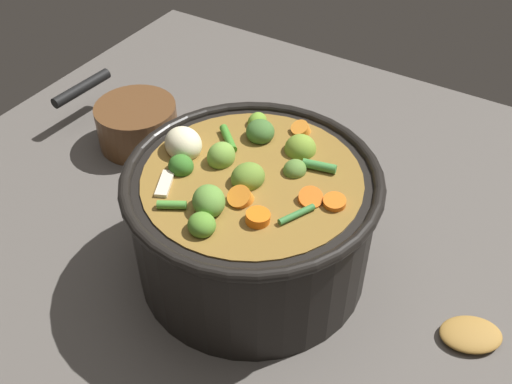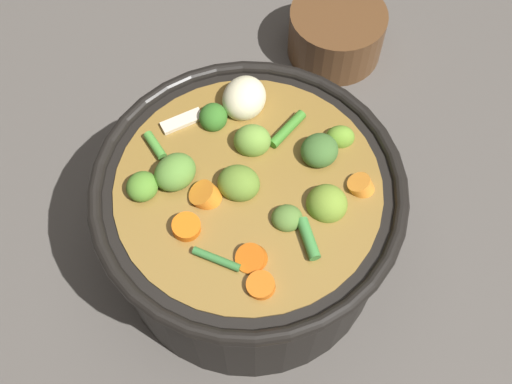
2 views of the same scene
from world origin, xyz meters
name	(u,v)px [view 1 (image 1 of 2)]	position (x,y,z in m)	size (l,w,h in m)	color
ground_plane	(253,265)	(0.00, 0.00, 0.00)	(1.10, 1.10, 0.00)	#514C47
cooking_pot	(252,220)	(0.00, 0.00, 0.08)	(0.30, 0.30, 0.18)	black
wooden_spoon	(484,376)	(-0.01, -0.30, 0.01)	(0.21, 0.21, 0.01)	olive
small_saucepan	(136,123)	(0.13, 0.30, 0.04)	(0.13, 0.20, 0.07)	brown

